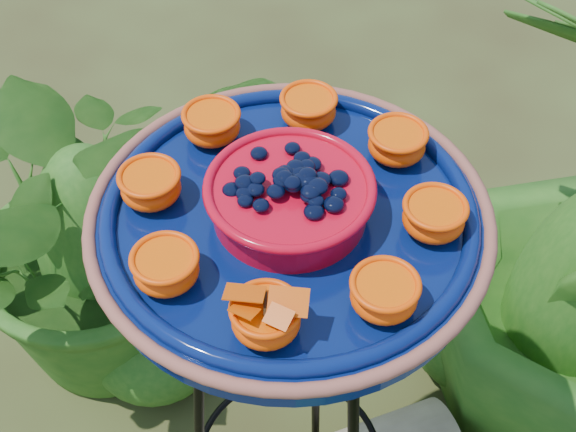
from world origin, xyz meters
name	(u,v)px	position (x,y,z in m)	size (l,w,h in m)	color
tripod_stand	(289,388)	(0.08, 0.11, 0.59)	(0.38, 0.39, 0.97)	black
feeder_dish	(290,215)	(0.08, 0.11, 1.01)	(0.53, 0.53, 0.12)	#06154F
shrub_back_left	(92,216)	(-0.46, 0.51, 0.43)	(0.78, 0.68, 0.87)	#205416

